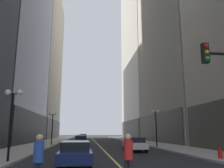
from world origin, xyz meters
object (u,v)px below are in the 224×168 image
object	(u,v)px
car_yellow	(83,136)
pedestrian_in_blue_hoodie	(38,157)
car_blue	(81,140)
car_green	(83,137)
street_lamp_left_far	(53,121)
street_lamp_left_near	(12,108)
car_silver	(81,138)
pedestrian_in_red_jacket	(128,155)
fire_hydrant_right	(220,154)
street_lamp_right_mid	(156,120)
car_white	(134,144)
car_navy	(75,152)

from	to	relation	value
car_yellow	pedestrian_in_blue_hoodie	bearing A→B (deg)	-91.00
car_blue	car_green	xyz separation A→B (m)	(0.08, 20.30, 0.00)
street_lamp_left_far	street_lamp_left_near	bearing A→B (deg)	-90.00
car_silver	street_lamp_left_near	bearing A→B (deg)	-97.58
car_blue	street_lamp_left_near	world-z (taller)	street_lamp_left_near
car_blue	pedestrian_in_red_jacket	xyz separation A→B (m)	(2.15, -24.78, 0.33)
car_blue	car_silver	distance (m)	9.60
fire_hydrant_right	car_green	bearing A→B (deg)	103.51
pedestrian_in_blue_hoodie	street_lamp_right_mid	bearing A→B (deg)	62.15
car_white	pedestrian_in_red_jacket	distance (m)	14.45
car_navy	car_green	xyz separation A→B (m)	(0.01, 40.12, -0.00)
car_blue	fire_hydrant_right	bearing A→B (deg)	-63.07
pedestrian_in_red_jacket	street_lamp_left_far	bearing A→B (deg)	104.20
pedestrian_in_blue_hoodie	street_lamp_right_mid	distance (m)	21.15
pedestrian_in_blue_hoodie	fire_hydrant_right	size ratio (longest dim) A/B	2.22
street_lamp_left_near	street_lamp_left_far	bearing A→B (deg)	90.00
car_navy	car_white	bearing A→B (deg)	59.93
street_lamp_right_mid	car_blue	bearing A→B (deg)	143.91
street_lamp_right_mid	fire_hydrant_right	world-z (taller)	street_lamp_right_mid
car_green	fire_hydrant_right	world-z (taller)	car_green
car_yellow	pedestrian_in_red_jacket	size ratio (longest dim) A/B	2.37
car_silver	car_yellow	xyz separation A→B (m)	(0.18, 20.04, -0.00)
car_blue	street_lamp_right_mid	size ratio (longest dim) A/B	0.94
car_blue	street_lamp_left_near	size ratio (longest dim) A/B	0.94
car_blue	car_green	world-z (taller)	same
car_white	car_silver	world-z (taller)	same
street_lamp_left_near	fire_hydrant_right	world-z (taller)	street_lamp_left_near
car_blue	pedestrian_in_blue_hoodie	bearing A→B (deg)	-92.09
car_blue	car_yellow	distance (m)	29.64
car_navy	car_yellow	bearing A→B (deg)	90.04
car_blue	car_white	bearing A→B (deg)	-63.42
car_blue	car_silver	bearing A→B (deg)	90.83
pedestrian_in_red_jacket	fire_hydrant_right	distance (m)	9.61
pedestrian_in_blue_hoodie	car_silver	bearing A→B (deg)	88.72
street_lamp_right_mid	fire_hydrant_right	xyz separation A→B (m)	(0.50, -12.03, -2.86)
car_silver	pedestrian_in_red_jacket	world-z (taller)	pedestrian_in_red_jacket
car_navy	car_green	size ratio (longest dim) A/B	1.05
pedestrian_in_blue_hoodie	street_lamp_left_near	size ratio (longest dim) A/B	0.40
street_lamp_right_mid	car_yellow	bearing A→B (deg)	103.79
car_yellow	car_silver	bearing A→B (deg)	-90.51
car_green	street_lamp_right_mid	world-z (taller)	street_lamp_right_mid
pedestrian_in_red_jacket	street_lamp_left_far	xyz separation A→B (m)	(-6.04, 23.88, 2.21)
street_lamp_left_near	fire_hydrant_right	size ratio (longest dim) A/B	5.54
pedestrian_in_blue_hoodie	pedestrian_in_red_jacket	bearing A→B (deg)	5.83
car_yellow	pedestrian_in_red_jacket	distance (m)	54.46
car_blue	street_lamp_left_far	xyz separation A→B (m)	(-3.89, -0.91, 2.54)
street_lamp_left_far	pedestrian_in_red_jacket	bearing A→B (deg)	-75.80
car_navy	fire_hydrant_right	size ratio (longest dim) A/B	6.00
car_navy	car_green	world-z (taller)	same
car_green	car_blue	bearing A→B (deg)	-90.24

